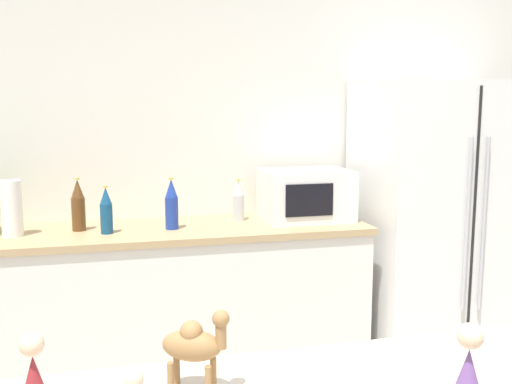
{
  "coord_description": "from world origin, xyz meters",
  "views": [
    {
      "loc": [
        -0.64,
        -0.58,
        1.54
      ],
      "look_at": [
        -0.15,
        1.38,
        1.24
      ],
      "focal_mm": 40.0,
      "sensor_mm": 36.0,
      "label": 1
    }
  ],
  "objects_px": {
    "paper_towel_roll": "(12,208)",
    "microwave": "(306,195)",
    "wise_man_figurine_blue": "(34,381)",
    "back_bottle_3": "(78,206)",
    "camel_figurine": "(194,344)",
    "refrigerator": "(437,227)",
    "back_bottle_0": "(106,211)",
    "back_bottle_2": "(239,201)",
    "back_bottle_1": "(172,205)",
    "wise_man_figurine_crimson": "(468,376)"
  },
  "relations": [
    {
      "from": "refrigerator",
      "to": "back_bottle_1",
      "type": "relative_size",
      "value": 6.26
    },
    {
      "from": "paper_towel_roll",
      "to": "back_bottle_3",
      "type": "relative_size",
      "value": 1.01
    },
    {
      "from": "microwave",
      "to": "back_bottle_3",
      "type": "bearing_deg",
      "value": 179.92
    },
    {
      "from": "paper_towel_roll",
      "to": "back_bottle_2",
      "type": "height_order",
      "value": "paper_towel_roll"
    },
    {
      "from": "back_bottle_1",
      "to": "back_bottle_3",
      "type": "bearing_deg",
      "value": 170.48
    },
    {
      "from": "back_bottle_2",
      "to": "camel_figurine",
      "type": "xyz_separation_m",
      "value": [
        -0.53,
        -2.03,
        0.07
      ]
    },
    {
      "from": "back_bottle_0",
      "to": "wise_man_figurine_blue",
      "type": "height_order",
      "value": "back_bottle_0"
    },
    {
      "from": "refrigerator",
      "to": "back_bottle_0",
      "type": "xyz_separation_m",
      "value": [
        -1.88,
        -0.03,
        0.18
      ]
    },
    {
      "from": "back_bottle_1",
      "to": "camel_figurine",
      "type": "relative_size",
      "value": 1.59
    },
    {
      "from": "back_bottle_3",
      "to": "wise_man_figurine_crimson",
      "type": "height_order",
      "value": "back_bottle_3"
    },
    {
      "from": "back_bottle_0",
      "to": "camel_figurine",
      "type": "distance_m",
      "value": 1.87
    },
    {
      "from": "back_bottle_0",
      "to": "back_bottle_3",
      "type": "distance_m",
      "value": 0.18
    },
    {
      "from": "microwave",
      "to": "wise_man_figurine_crimson",
      "type": "relative_size",
      "value": 2.78
    },
    {
      "from": "refrigerator",
      "to": "back_bottle_2",
      "type": "relative_size",
      "value": 7.25
    },
    {
      "from": "refrigerator",
      "to": "back_bottle_3",
      "type": "height_order",
      "value": "refrigerator"
    },
    {
      "from": "microwave",
      "to": "back_bottle_3",
      "type": "relative_size",
      "value": 1.76
    },
    {
      "from": "back_bottle_0",
      "to": "back_bottle_3",
      "type": "relative_size",
      "value": 0.89
    },
    {
      "from": "paper_towel_roll",
      "to": "microwave",
      "type": "distance_m",
      "value": 1.54
    },
    {
      "from": "refrigerator",
      "to": "back_bottle_1",
      "type": "bearing_deg",
      "value": 179.94
    },
    {
      "from": "back_bottle_3",
      "to": "back_bottle_2",
      "type": "bearing_deg",
      "value": 3.99
    },
    {
      "from": "paper_towel_roll",
      "to": "back_bottle_0",
      "type": "distance_m",
      "value": 0.45
    },
    {
      "from": "back_bottle_2",
      "to": "wise_man_figurine_blue",
      "type": "relative_size",
      "value": 1.47
    },
    {
      "from": "refrigerator",
      "to": "microwave",
      "type": "distance_m",
      "value": 0.82
    },
    {
      "from": "refrigerator",
      "to": "back_bottle_0",
      "type": "relative_size",
      "value": 6.95
    },
    {
      "from": "back_bottle_0",
      "to": "wise_man_figurine_blue",
      "type": "relative_size",
      "value": 1.54
    },
    {
      "from": "refrigerator",
      "to": "paper_towel_roll",
      "type": "bearing_deg",
      "value": 179.34
    },
    {
      "from": "back_bottle_1",
      "to": "wise_man_figurine_crimson",
      "type": "relative_size",
      "value": 1.56
    },
    {
      "from": "back_bottle_0",
      "to": "back_bottle_3",
      "type": "height_order",
      "value": "back_bottle_3"
    },
    {
      "from": "back_bottle_1",
      "to": "wise_man_figurine_crimson",
      "type": "height_order",
      "value": "back_bottle_1"
    },
    {
      "from": "wise_man_figurine_blue",
      "to": "wise_man_figurine_crimson",
      "type": "bearing_deg",
      "value": -13.74
    },
    {
      "from": "microwave",
      "to": "refrigerator",
      "type": "bearing_deg",
      "value": -5.64
    },
    {
      "from": "paper_towel_roll",
      "to": "back_bottle_2",
      "type": "relative_size",
      "value": 1.19
    },
    {
      "from": "back_bottle_3",
      "to": "wise_man_figurine_blue",
      "type": "xyz_separation_m",
      "value": [
        0.03,
        -1.99,
        0.02
      ]
    },
    {
      "from": "microwave",
      "to": "back_bottle_0",
      "type": "bearing_deg",
      "value": -174.55
    },
    {
      "from": "camel_figurine",
      "to": "wise_man_figurine_crimson",
      "type": "relative_size",
      "value": 0.98
    },
    {
      "from": "microwave",
      "to": "back_bottle_1",
      "type": "xyz_separation_m",
      "value": [
        -0.76,
        -0.08,
        -0.01
      ]
    },
    {
      "from": "wise_man_figurine_crimson",
      "to": "camel_figurine",
      "type": "bearing_deg",
      "value": 156.04
    },
    {
      "from": "paper_towel_roll",
      "to": "back_bottle_2",
      "type": "xyz_separation_m",
      "value": [
        1.16,
        0.11,
        -0.03
      ]
    },
    {
      "from": "camel_figurine",
      "to": "wise_man_figurine_blue",
      "type": "height_order",
      "value": "camel_figurine"
    },
    {
      "from": "back_bottle_2",
      "to": "wise_man_figurine_crimson",
      "type": "bearing_deg",
      "value": -91.92
    },
    {
      "from": "paper_towel_roll",
      "to": "wise_man_figurine_crimson",
      "type": "relative_size",
      "value": 1.6
    },
    {
      "from": "camel_figurine",
      "to": "back_bottle_0",
      "type": "bearing_deg",
      "value": 95.51
    },
    {
      "from": "microwave",
      "to": "back_bottle_1",
      "type": "relative_size",
      "value": 1.78
    },
    {
      "from": "camel_figurine",
      "to": "wise_man_figurine_blue",
      "type": "distance_m",
      "value": 0.29
    },
    {
      "from": "back_bottle_2",
      "to": "wise_man_figurine_blue",
      "type": "distance_m",
      "value": 2.21
    },
    {
      "from": "back_bottle_2",
      "to": "wise_man_figurine_crimson",
      "type": "xyz_separation_m",
      "value": [
        -0.07,
        -2.23,
        0.04
      ]
    },
    {
      "from": "back_bottle_0",
      "to": "wise_man_figurine_crimson",
      "type": "height_order",
      "value": "wise_man_figurine_crimson"
    },
    {
      "from": "wise_man_figurine_blue",
      "to": "back_bottle_3",
      "type": "bearing_deg",
      "value": 90.88
    },
    {
      "from": "wise_man_figurine_crimson",
      "to": "back_bottle_0",
      "type": "bearing_deg",
      "value": 107.17
    },
    {
      "from": "wise_man_figurine_blue",
      "to": "paper_towel_roll",
      "type": "bearing_deg",
      "value": 99.93
    }
  ]
}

